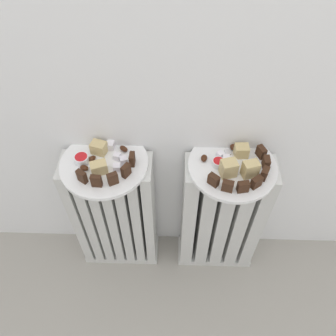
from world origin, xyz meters
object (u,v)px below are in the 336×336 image
(fork, at_px, (231,160))
(radiator_left, at_px, (116,216))
(plate_right, at_px, (232,166))
(radiator_right, at_px, (221,218))
(plate_left, at_px, (104,164))
(jam_bowl_left, at_px, (82,159))
(jam_bowl_right, at_px, (218,163))

(fork, bearing_deg, radiator_left, -176.94)
(plate_right, bearing_deg, radiator_right, 0.00)
(fork, bearing_deg, plate_left, -176.94)
(jam_bowl_left, bearing_deg, jam_bowl_right, -0.21)
(plate_left, bearing_deg, radiator_left, 116.57)
(plate_left, xyz_separation_m, jam_bowl_left, (-0.06, 0.00, 0.02))
(plate_right, height_order, jam_bowl_right, jam_bowl_right)
(plate_left, relative_size, plate_right, 1.00)
(radiator_right, height_order, plate_right, plate_right)
(plate_left, height_order, jam_bowl_left, jam_bowl_left)
(jam_bowl_right, bearing_deg, radiator_right, 1.21)
(radiator_right, height_order, fork, fork)
(radiator_right, distance_m, plate_left, 0.48)
(radiator_right, relative_size, fork, 5.48)
(plate_left, height_order, jam_bowl_right, jam_bowl_right)
(radiator_right, bearing_deg, radiator_left, 180.00)
(radiator_left, height_order, jam_bowl_left, jam_bowl_left)
(jam_bowl_right, bearing_deg, jam_bowl_left, 179.79)
(radiator_left, relative_size, radiator_right, 1.00)
(plate_right, bearing_deg, plate_left, 180.00)
(radiator_left, height_order, fork, fork)
(radiator_right, distance_m, plate_right, 0.29)
(plate_left, distance_m, fork, 0.38)
(plate_right, bearing_deg, jam_bowl_left, 179.93)
(jam_bowl_right, bearing_deg, plate_left, 179.85)
(plate_left, xyz_separation_m, fork, (0.38, 0.02, 0.01))
(plate_left, distance_m, jam_bowl_right, 0.34)
(radiator_left, relative_size, jam_bowl_right, 14.82)
(radiator_right, relative_size, jam_bowl_right, 14.82)
(radiator_left, height_order, radiator_right, same)
(radiator_left, xyz_separation_m, jam_bowl_right, (0.34, -0.00, 0.31))
(radiator_left, bearing_deg, radiator_right, -0.00)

